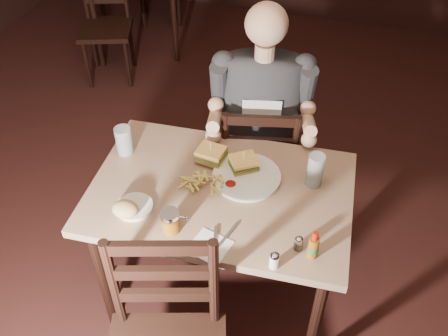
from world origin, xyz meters
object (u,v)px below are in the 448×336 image
(main_table, at_px, (221,204))
(bg_chair_near, at_px, (106,29))
(dinner_plate, at_px, (247,177))
(glass_left, at_px, (124,141))
(chair_far, at_px, (258,161))
(syrup_dispenser, at_px, (170,221))
(glass_right, at_px, (315,170))
(hot_sauce, at_px, (314,244))
(diner, at_px, (262,96))
(side_plate, at_px, (134,207))

(main_table, height_order, bg_chair_near, bg_chair_near)
(dinner_plate, height_order, glass_left, glass_left)
(chair_far, bearing_deg, syrup_dispenser, 66.26)
(glass_right, bearing_deg, syrup_dispenser, -139.80)
(hot_sauce, distance_m, syrup_dispenser, 0.55)
(main_table, distance_m, glass_left, 0.52)
(diner, xyz_separation_m, syrup_dispenser, (-0.17, -0.79, -0.10))
(chair_far, height_order, diner, diner)
(dinner_plate, height_order, hot_sauce, hot_sauce)
(hot_sauce, bearing_deg, glass_right, 98.54)
(main_table, relative_size, glass_left, 8.30)
(chair_far, distance_m, side_plate, 0.91)
(main_table, relative_size, glass_right, 7.24)
(chair_far, bearing_deg, main_table, 73.14)
(main_table, relative_size, side_plate, 7.69)
(glass_left, distance_m, syrup_dispenser, 0.52)
(chair_far, distance_m, bg_chair_near, 1.93)
(chair_far, distance_m, glass_left, 0.80)
(main_table, distance_m, hot_sauce, 0.51)
(diner, height_order, hot_sauce, diner)
(glass_right, distance_m, hot_sauce, 0.39)
(bg_chair_near, distance_m, diner, 2.03)
(dinner_plate, bearing_deg, side_plate, -142.78)
(glass_left, xyz_separation_m, glass_right, (0.86, 0.04, 0.01))
(main_table, relative_size, diner, 1.28)
(glass_right, bearing_deg, side_plate, -152.50)
(main_table, relative_size, syrup_dispenser, 11.64)
(bg_chair_near, distance_m, dinner_plate, 2.31)
(glass_left, height_order, side_plate, glass_left)
(dinner_plate, relative_size, side_plate, 1.94)
(hot_sauce, bearing_deg, chair_far, 115.85)
(dinner_plate, bearing_deg, syrup_dispenser, -120.02)
(diner, distance_m, glass_right, 0.50)
(main_table, xyz_separation_m, dinner_plate, (0.09, 0.09, 0.10))
(side_plate, bearing_deg, bg_chair_near, 120.86)
(chair_far, bearing_deg, glass_left, 28.25)
(dinner_plate, bearing_deg, glass_right, 10.53)
(bg_chair_near, xyz_separation_m, side_plate, (1.17, -1.96, 0.35))
(bg_chair_near, bearing_deg, side_plate, -78.13)
(diner, bearing_deg, glass_right, -62.19)
(dinner_plate, distance_m, glass_right, 0.30)
(chair_far, distance_m, diner, 0.46)
(bg_chair_near, distance_m, syrup_dispenser, 2.47)
(glass_right, bearing_deg, main_table, -158.38)
(side_plate, bearing_deg, glass_left, 120.45)
(diner, height_order, glass_left, diner)
(bg_chair_near, height_order, glass_right, glass_right)
(bg_chair_near, distance_m, hot_sauce, 2.79)
(bg_chair_near, height_order, glass_left, glass_left)
(bg_chair_near, relative_size, dinner_plate, 2.94)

